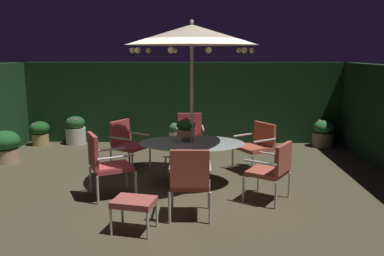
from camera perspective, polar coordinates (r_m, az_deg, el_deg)
The scene contains 18 objects.
ground_plane at distance 6.96m, azimuth -2.50°, elevation -8.31°, with size 8.56×7.14×0.02m, color #4C4630.
hedge_backdrop_rear at distance 10.07m, azimuth -1.25°, elevation 3.72°, with size 8.56×0.30×2.03m, color black.
patio_dining_table at distance 6.85m, azimuth -0.03°, elevation -3.00°, with size 1.85×1.26×0.75m.
patio_umbrella at distance 6.65m, azimuth -0.03°, elevation 13.30°, with size 2.21×2.21×2.81m.
centerpiece_planter at distance 6.87m, azimuth -0.92°, elevation 0.03°, with size 0.33×0.33×0.42m.
patio_chair_north at distance 8.34m, azimuth -0.29°, elevation -0.86°, with size 0.60×0.64×1.00m.
patio_chair_northeast at distance 7.75m, azimuth -9.49°, elevation -1.95°, with size 0.77×0.77×0.98m.
patio_chair_east at distance 6.38m, azimuth -12.51°, elevation -4.75°, with size 0.82×0.78×1.04m.
patio_chair_southeast at distance 5.41m, azimuth -0.30°, elevation -7.26°, with size 0.58×0.57×1.02m.
patio_chair_south at distance 6.20m, azimuth 11.68°, elevation -5.61°, with size 0.78×0.79×0.93m.
patio_chair_southwest at distance 7.75m, azimuth 9.50°, elevation -2.18°, with size 0.83×0.84×0.93m.
ottoman_footrest at distance 5.18m, azimuth -8.40°, elevation -10.75°, with size 0.59×0.49×0.44m.
potted_plant_back_right at distance 10.16m, azimuth 18.46°, elevation -0.76°, with size 0.51×0.51×0.65m.
potted_plant_left_near at distance 10.51m, azimuth -21.18°, elevation -0.55°, with size 0.49×0.49×0.59m.
potted_plant_right_near at distance 9.87m, azimuth -9.91°, elevation -1.02°, with size 0.39×0.39×0.54m.
potted_plant_right_far at distance 9.12m, azimuth -25.46°, elevation -2.31°, with size 0.62×0.62×0.67m.
potted_plant_back_left at distance 9.56m, azimuth -2.39°, elevation -0.95°, with size 0.32×0.32×0.59m.
potted_plant_left_far at distance 10.34m, azimuth -16.51°, elevation -0.29°, with size 0.49×0.49×0.70m.
Camera 1 is at (0.46, -6.55, 2.29)m, focal length 36.81 mm.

